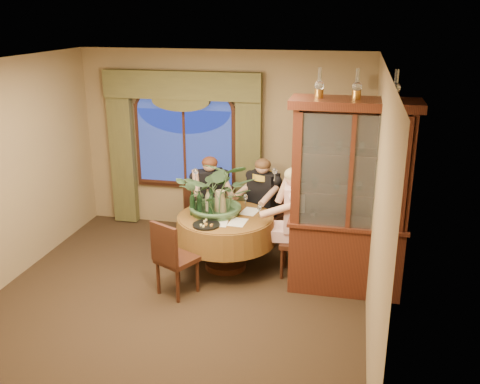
% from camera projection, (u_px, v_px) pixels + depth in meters
% --- Properties ---
extents(floor, '(5.00, 5.00, 0.00)m').
position_uv_depth(floor, '(174.00, 304.00, 6.40)').
color(floor, black).
rests_on(floor, ground).
extents(wall_back, '(4.50, 0.00, 4.50)m').
position_uv_depth(wall_back, '(223.00, 142.00, 8.26)').
color(wall_back, '#836D4D').
rests_on(wall_back, ground).
extents(wall_right, '(0.00, 5.00, 5.00)m').
position_uv_depth(wall_right, '(376.00, 209.00, 5.50)').
color(wall_right, '#836D4D').
rests_on(wall_right, ground).
extents(ceiling, '(5.00, 5.00, 0.00)m').
position_uv_depth(ceiling, '(163.00, 65.00, 5.50)').
color(ceiling, white).
rests_on(ceiling, wall_back).
extents(window, '(1.62, 0.10, 1.32)m').
position_uv_depth(window, '(185.00, 148.00, 8.35)').
color(window, navy).
rests_on(window, wall_back).
extents(arched_transom, '(1.60, 0.06, 0.44)m').
position_uv_depth(arched_transom, '(183.00, 98.00, 8.10)').
color(arched_transom, navy).
rests_on(arched_transom, wall_back).
extents(drapery_left, '(0.38, 0.14, 2.32)m').
position_uv_depth(drapery_left, '(123.00, 153.00, 8.55)').
color(drapery_left, '#464426').
rests_on(drapery_left, floor).
extents(drapery_right, '(0.38, 0.14, 2.32)m').
position_uv_depth(drapery_right, '(249.00, 160.00, 8.13)').
color(drapery_right, '#464426').
rests_on(drapery_right, floor).
extents(swag_valance, '(2.45, 0.16, 0.42)m').
position_uv_depth(swag_valance, '(181.00, 85.00, 7.96)').
color(swag_valance, '#464426').
rests_on(swag_valance, wall_back).
extents(dining_table, '(1.68, 1.68, 0.75)m').
position_uv_depth(dining_table, '(226.00, 242.00, 7.21)').
color(dining_table, maroon).
rests_on(dining_table, floor).
extents(china_cabinet, '(1.47, 0.58, 2.39)m').
position_uv_depth(china_cabinet, '(349.00, 199.00, 6.38)').
color(china_cabinet, '#3B1910').
rests_on(china_cabinet, floor).
extents(oil_lamp_left, '(0.11, 0.11, 0.34)m').
position_uv_depth(oil_lamp_left, '(319.00, 83.00, 6.02)').
color(oil_lamp_left, '#A5722D').
rests_on(oil_lamp_left, china_cabinet).
extents(oil_lamp_center, '(0.11, 0.11, 0.34)m').
position_uv_depth(oil_lamp_center, '(357.00, 84.00, 5.94)').
color(oil_lamp_center, '#A5722D').
rests_on(oil_lamp_center, china_cabinet).
extents(oil_lamp_right, '(0.11, 0.11, 0.34)m').
position_uv_depth(oil_lamp_right, '(396.00, 85.00, 5.85)').
color(oil_lamp_right, '#A5722D').
rests_on(oil_lamp_right, china_cabinet).
extents(chair_right, '(0.42, 0.42, 0.96)m').
position_uv_depth(chair_right, '(297.00, 241.00, 6.98)').
color(chair_right, black).
rests_on(chair_right, floor).
extents(chair_back_right, '(0.57, 0.57, 0.96)m').
position_uv_depth(chair_back_right, '(267.00, 215.00, 7.87)').
color(chair_back_right, black).
rests_on(chair_back_right, floor).
extents(chair_back, '(0.59, 0.59, 0.96)m').
position_uv_depth(chair_back, '(202.00, 214.00, 7.91)').
color(chair_back, black).
rests_on(chair_back, floor).
extents(chair_front_left, '(0.57, 0.57, 0.96)m').
position_uv_depth(chair_front_left, '(177.00, 257.00, 6.52)').
color(chair_front_left, black).
rests_on(chair_front_left, floor).
extents(person_pink, '(0.52, 0.56, 1.45)m').
position_uv_depth(person_pink, '(294.00, 221.00, 7.00)').
color(person_pink, beige).
rests_on(person_pink, floor).
extents(person_back, '(0.64, 0.62, 1.35)m').
position_uv_depth(person_back, '(210.00, 200.00, 7.90)').
color(person_back, black).
rests_on(person_back, floor).
extents(person_scarf, '(0.63, 0.61, 1.35)m').
position_uv_depth(person_scarf, '(263.00, 203.00, 7.78)').
color(person_scarf, black).
rests_on(person_scarf, floor).
extents(stoneware_vase, '(0.17, 0.17, 0.31)m').
position_uv_depth(stoneware_vase, '(220.00, 202.00, 7.16)').
color(stoneware_vase, '#92805A').
rests_on(stoneware_vase, dining_table).
extents(centerpiece_plant, '(1.07, 1.18, 0.92)m').
position_uv_depth(centerpiece_plant, '(219.00, 166.00, 6.98)').
color(centerpiece_plant, '#3C5E39').
rests_on(centerpiece_plant, dining_table).
extents(olive_bowl, '(0.17, 0.17, 0.05)m').
position_uv_depth(olive_bowl, '(230.00, 216.00, 7.01)').
color(olive_bowl, '#4F5930').
rests_on(olive_bowl, dining_table).
extents(cheese_platter, '(0.35, 0.35, 0.02)m').
position_uv_depth(cheese_platter, '(206.00, 225.00, 6.76)').
color(cheese_platter, black).
rests_on(cheese_platter, dining_table).
extents(wine_bottle_0, '(0.07, 0.07, 0.33)m').
position_uv_depth(wine_bottle_0, '(199.00, 203.00, 7.08)').
color(wine_bottle_0, black).
rests_on(wine_bottle_0, dining_table).
extents(wine_bottle_1, '(0.07, 0.07, 0.33)m').
position_uv_depth(wine_bottle_1, '(199.00, 199.00, 7.23)').
color(wine_bottle_1, tan).
rests_on(wine_bottle_1, dining_table).
extents(wine_bottle_2, '(0.07, 0.07, 0.33)m').
position_uv_depth(wine_bottle_2, '(208.00, 201.00, 7.14)').
color(wine_bottle_2, tan).
rests_on(wine_bottle_2, dining_table).
extents(wine_bottle_3, '(0.07, 0.07, 0.33)m').
position_uv_depth(wine_bottle_3, '(211.00, 199.00, 7.25)').
color(wine_bottle_3, black).
rests_on(wine_bottle_3, dining_table).
extents(wine_bottle_4, '(0.07, 0.07, 0.33)m').
position_uv_depth(wine_bottle_4, '(211.00, 205.00, 7.00)').
color(wine_bottle_4, black).
rests_on(wine_bottle_4, dining_table).
extents(wine_bottle_5, '(0.07, 0.07, 0.33)m').
position_uv_depth(wine_bottle_5, '(192.00, 203.00, 7.08)').
color(wine_bottle_5, black).
rests_on(wine_bottle_5, dining_table).
extents(tasting_paper_0, '(0.23, 0.31, 0.00)m').
position_uv_depth(tasting_paper_0, '(238.00, 222.00, 6.87)').
color(tasting_paper_0, white).
rests_on(tasting_paper_0, dining_table).
extents(tasting_paper_1, '(0.26, 0.33, 0.00)m').
position_uv_depth(tasting_paper_1, '(250.00, 211.00, 7.23)').
color(tasting_paper_1, white).
rests_on(tasting_paper_1, dining_table).
extents(tasting_paper_2, '(0.24, 0.32, 0.00)m').
position_uv_depth(tasting_paper_2, '(219.00, 223.00, 6.86)').
color(tasting_paper_2, white).
rests_on(tasting_paper_2, dining_table).
extents(wine_glass_person_pink, '(0.07, 0.07, 0.18)m').
position_uv_depth(wine_glass_person_pink, '(259.00, 211.00, 7.01)').
color(wine_glass_person_pink, silver).
rests_on(wine_glass_person_pink, dining_table).
extents(wine_glass_person_back, '(0.07, 0.07, 0.18)m').
position_uv_depth(wine_glass_person_back, '(217.00, 199.00, 7.47)').
color(wine_glass_person_back, silver).
rests_on(wine_glass_person_back, dining_table).
extents(wine_glass_person_scarf, '(0.07, 0.07, 0.18)m').
position_uv_depth(wine_glass_person_scarf, '(245.00, 200.00, 7.40)').
color(wine_glass_person_scarf, silver).
rests_on(wine_glass_person_scarf, dining_table).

